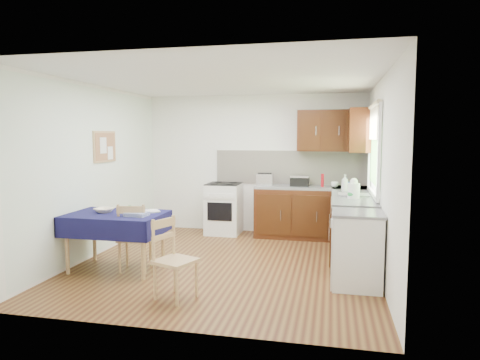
% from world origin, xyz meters
% --- Properties ---
extents(floor, '(4.20, 4.20, 0.00)m').
position_xyz_m(floor, '(0.00, 0.00, 0.00)').
color(floor, '#4B2514').
rests_on(floor, ground).
extents(ceiling, '(4.00, 4.20, 0.02)m').
position_xyz_m(ceiling, '(0.00, 0.00, 2.50)').
color(ceiling, silver).
rests_on(ceiling, wall_back).
extents(wall_back, '(4.00, 0.02, 2.50)m').
position_xyz_m(wall_back, '(0.00, 2.10, 1.25)').
color(wall_back, white).
rests_on(wall_back, ground).
extents(wall_front, '(4.00, 0.02, 2.50)m').
position_xyz_m(wall_front, '(0.00, -2.10, 1.25)').
color(wall_front, white).
rests_on(wall_front, ground).
extents(wall_left, '(0.02, 4.20, 2.50)m').
position_xyz_m(wall_left, '(-2.00, 0.00, 1.25)').
color(wall_left, white).
rests_on(wall_left, ground).
extents(wall_right, '(0.02, 4.20, 2.50)m').
position_xyz_m(wall_right, '(2.00, 0.00, 1.25)').
color(wall_right, white).
rests_on(wall_right, ground).
extents(base_cabinets, '(1.90, 2.30, 0.86)m').
position_xyz_m(base_cabinets, '(1.36, 1.26, 0.43)').
color(base_cabinets, black).
rests_on(base_cabinets, ground).
extents(worktop_back, '(1.90, 0.60, 0.04)m').
position_xyz_m(worktop_back, '(1.05, 1.80, 0.88)').
color(worktop_back, slate).
rests_on(worktop_back, base_cabinets).
extents(worktop_right, '(0.60, 1.70, 0.04)m').
position_xyz_m(worktop_right, '(1.70, 0.65, 0.88)').
color(worktop_right, slate).
rests_on(worktop_right, base_cabinets).
extents(worktop_corner, '(0.60, 0.60, 0.04)m').
position_xyz_m(worktop_corner, '(1.70, 1.80, 0.88)').
color(worktop_corner, slate).
rests_on(worktop_corner, base_cabinets).
extents(splashback, '(2.70, 0.02, 0.60)m').
position_xyz_m(splashback, '(0.65, 2.08, 1.20)').
color(splashback, '#F3E2CE').
rests_on(splashback, wall_back).
extents(upper_cabinets, '(1.20, 0.85, 0.70)m').
position_xyz_m(upper_cabinets, '(1.52, 1.80, 1.85)').
color(upper_cabinets, black).
rests_on(upper_cabinets, wall_back).
extents(stove, '(0.60, 0.61, 0.92)m').
position_xyz_m(stove, '(-0.50, 1.80, 0.46)').
color(stove, white).
rests_on(stove, ground).
extents(window, '(0.04, 1.48, 1.26)m').
position_xyz_m(window, '(1.97, 0.70, 1.65)').
color(window, '#2E5422').
rests_on(window, wall_right).
extents(fridge, '(0.58, 0.60, 0.89)m').
position_xyz_m(fridge, '(1.70, -0.55, 0.44)').
color(fridge, white).
rests_on(fridge, ground).
extents(corkboard, '(0.04, 0.62, 0.47)m').
position_xyz_m(corkboard, '(-1.97, 0.30, 1.60)').
color(corkboard, '#A57E52').
rests_on(corkboard, wall_left).
extents(dining_table, '(1.24, 0.84, 0.75)m').
position_xyz_m(dining_table, '(-1.36, -0.55, 0.64)').
color(dining_table, '#0E0E38').
rests_on(dining_table, ground).
extents(chair_far, '(0.47, 0.47, 0.90)m').
position_xyz_m(chair_far, '(-1.10, -0.57, 0.48)').
color(chair_far, '#A57E52').
rests_on(chair_far, ground).
extents(chair_near, '(0.50, 0.50, 0.88)m').
position_xyz_m(chair_near, '(-0.27, -1.34, 0.46)').
color(chair_near, '#A57E52').
rests_on(chair_near, ground).
extents(toaster, '(0.29, 0.18, 0.22)m').
position_xyz_m(toaster, '(0.25, 1.79, 1.00)').
color(toaster, silver).
rests_on(toaster, worktop_back).
extents(sandwich_press, '(0.32, 0.27, 0.18)m').
position_xyz_m(sandwich_press, '(0.85, 1.81, 0.99)').
color(sandwich_press, black).
rests_on(sandwich_press, worktop_back).
extents(sauce_bottle, '(0.05, 0.05, 0.22)m').
position_xyz_m(sauce_bottle, '(1.24, 1.75, 1.01)').
color(sauce_bottle, '#B50E19').
rests_on(sauce_bottle, worktop_back).
extents(yellow_packet, '(0.14, 0.11, 0.17)m').
position_xyz_m(yellow_packet, '(0.86, 1.93, 0.99)').
color(yellow_packet, gold).
rests_on(yellow_packet, worktop_back).
extents(dish_rack, '(0.44, 0.33, 0.21)m').
position_xyz_m(dish_rack, '(1.72, 0.76, 0.92)').
color(dish_rack, gray).
rests_on(dish_rack, worktop_right).
extents(kettle, '(0.17, 0.17, 0.28)m').
position_xyz_m(kettle, '(1.70, 0.48, 1.02)').
color(kettle, white).
rests_on(kettle, worktop_right).
extents(cup, '(0.15, 0.15, 0.10)m').
position_xyz_m(cup, '(1.45, 1.71, 0.95)').
color(cup, white).
rests_on(cup, worktop_back).
extents(soap_bottle_a, '(0.14, 0.14, 0.27)m').
position_xyz_m(soap_bottle_a, '(1.59, 1.16, 1.03)').
color(soap_bottle_a, white).
rests_on(soap_bottle_a, worktop_right).
extents(soap_bottle_b, '(0.12, 0.12, 0.19)m').
position_xyz_m(soap_bottle_b, '(1.62, 1.40, 1.00)').
color(soap_bottle_b, '#1D4BAB').
rests_on(soap_bottle_b, worktop_right).
extents(soap_bottle_c, '(0.19, 0.19, 0.18)m').
position_xyz_m(soap_bottle_c, '(1.68, 0.47, 0.99)').
color(soap_bottle_c, green).
rests_on(soap_bottle_c, worktop_right).
extents(plate_bowl, '(0.28, 0.28, 0.06)m').
position_xyz_m(plate_bowl, '(-1.54, -0.51, 0.78)').
color(plate_bowl, '#F1E2C5').
rests_on(plate_bowl, dining_table).
extents(book, '(0.28, 0.29, 0.02)m').
position_xyz_m(book, '(-1.02, -0.38, 0.76)').
color(book, white).
rests_on(book, dining_table).
extents(spice_jar, '(0.04, 0.04, 0.08)m').
position_xyz_m(spice_jar, '(-1.24, -0.39, 0.79)').
color(spice_jar, green).
rests_on(spice_jar, dining_table).
extents(tea_towel, '(0.28, 0.23, 0.05)m').
position_xyz_m(tea_towel, '(-1.01, -0.66, 0.77)').
color(tea_towel, '#283E95').
rests_on(tea_towel, dining_table).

